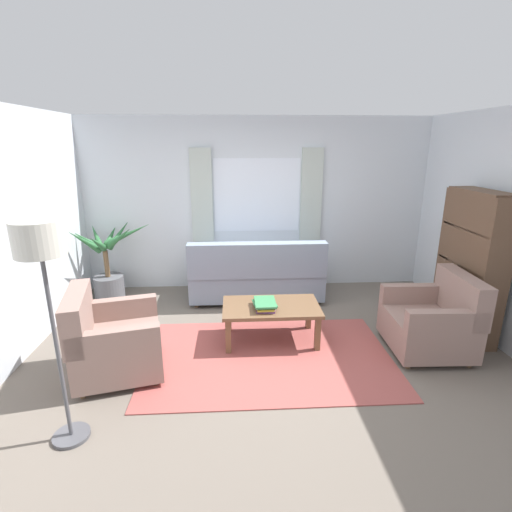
% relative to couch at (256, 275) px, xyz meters
% --- Properties ---
extents(ground_plane, '(6.24, 6.24, 0.00)m').
position_rel_couch_xyz_m(ground_plane, '(0.04, -1.61, -0.37)').
color(ground_plane, '#6B6056').
extents(wall_back, '(5.32, 0.12, 2.60)m').
position_rel_couch_xyz_m(wall_back, '(0.04, 0.65, 0.93)').
color(wall_back, silver).
rests_on(wall_back, ground_plane).
extents(window_with_curtains, '(1.98, 0.07, 1.40)m').
position_rel_couch_xyz_m(window_with_curtains, '(0.04, 0.57, 1.08)').
color(window_with_curtains, white).
extents(area_rug, '(2.61, 1.68, 0.01)m').
position_rel_couch_xyz_m(area_rug, '(0.04, -1.61, -0.36)').
color(area_rug, '#9E4C47').
rests_on(area_rug, ground_plane).
extents(couch, '(1.90, 0.82, 0.92)m').
position_rel_couch_xyz_m(couch, '(0.00, 0.00, 0.00)').
color(couch, gray).
rests_on(couch, ground_plane).
extents(armchair_left, '(0.99, 1.01, 0.88)m').
position_rel_couch_xyz_m(armchair_left, '(-1.53, -1.79, -0.01)').
color(armchair_left, gray).
rests_on(armchair_left, ground_plane).
extents(armchair_right, '(0.85, 0.87, 0.88)m').
position_rel_couch_xyz_m(armchair_right, '(1.84, -1.56, -0.01)').
color(armchair_right, gray).
rests_on(armchair_right, ground_plane).
extents(coffee_table, '(1.10, 0.64, 0.44)m').
position_rel_couch_xyz_m(coffee_table, '(0.10, -1.23, 0.01)').
color(coffee_table, brown).
rests_on(coffee_table, ground_plane).
extents(book_stack_on_table, '(0.28, 0.34, 0.09)m').
position_rel_couch_xyz_m(book_stack_on_table, '(0.02, -1.31, 0.12)').
color(book_stack_on_table, '#7F478C').
rests_on(book_stack_on_table, coffee_table).
extents(potted_plant, '(1.11, 0.99, 1.19)m').
position_rel_couch_xyz_m(potted_plant, '(-2.15, 0.18, 0.12)').
color(potted_plant, '#56565B').
rests_on(potted_plant, ground_plane).
extents(bookshelf, '(0.30, 0.94, 1.72)m').
position_rel_couch_xyz_m(bookshelf, '(2.39, -1.20, 0.51)').
color(bookshelf, brown).
rests_on(bookshelf, ground_plane).
extents(standing_lamp, '(0.33, 0.33, 1.73)m').
position_rel_couch_xyz_m(standing_lamp, '(-1.61, -2.67, 1.08)').
color(standing_lamp, '#4C4C51').
rests_on(standing_lamp, ground_plane).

